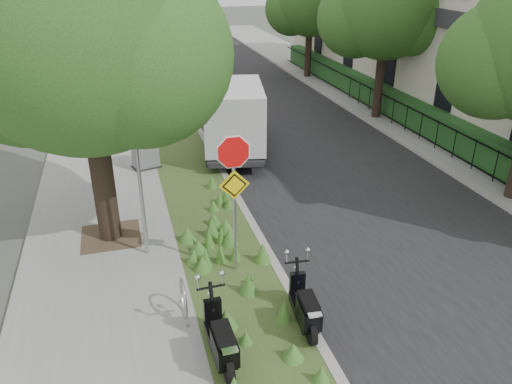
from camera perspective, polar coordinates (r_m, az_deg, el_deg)
ground at (r=11.01m, az=5.63°, el=-9.85°), size 120.00×120.00×0.00m
sidewalk_near at (r=19.36m, az=-17.37°, el=5.43°), size 3.50×60.00×0.12m
verge at (r=19.44m, az=-9.25°, el=6.37°), size 2.00×60.00×0.12m
kerb_near at (r=19.57m, az=-6.34°, el=6.69°), size 0.20×60.00×0.13m
road at (r=20.41m, az=3.46°, el=7.42°), size 7.00×60.00×0.01m
kerb_far at (r=21.76m, az=12.30°, el=8.21°), size 0.20×60.00×0.13m
footpath_far at (r=22.59m, az=16.17°, el=8.40°), size 3.20×60.00×0.12m
street_tree_main at (r=11.28m, az=-19.65°, el=16.25°), size 6.21×5.54×7.66m
bare_post at (r=10.95m, az=-13.23°, el=2.08°), size 0.08×0.08×4.00m
bike_hoop at (r=9.70m, az=-8.29°, el=-11.93°), size 0.06×0.78×0.77m
sign_assembly at (r=9.96m, az=-2.54°, el=1.67°), size 0.94×0.08×3.22m
fence_far at (r=21.92m, az=14.10°, el=9.80°), size 0.04×24.00×1.00m
hedge_far at (r=22.27m, az=15.70°, el=9.87°), size 1.00×24.00×1.10m
terrace_houses at (r=23.72m, az=24.61°, el=18.13°), size 7.40×26.40×8.20m
far_tree_b at (r=21.17m, az=14.50°, el=19.47°), size 4.83×4.31×6.56m
far_tree_c at (r=28.41m, az=6.09°, el=20.63°), size 4.37×3.89×5.93m
scooter_near at (r=8.66m, az=-3.91°, el=-16.98°), size 0.37×1.70×0.81m
scooter_far at (r=9.36m, az=5.70°, el=-13.41°), size 0.43×1.62×0.77m
box_truck at (r=17.26m, az=-2.63°, el=8.81°), size 2.71×4.93×2.11m
utility_cabinet at (r=16.34m, az=-12.56°, el=4.60°), size 0.99×0.79×1.15m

